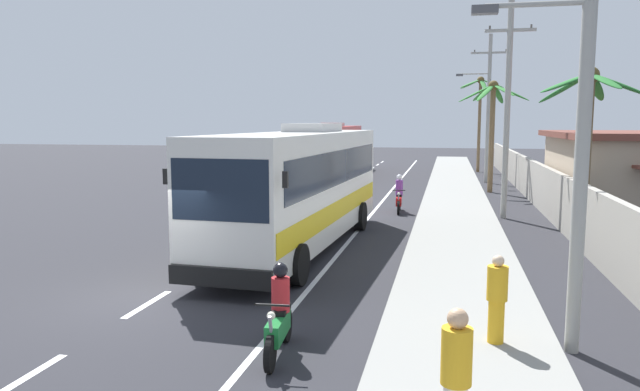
# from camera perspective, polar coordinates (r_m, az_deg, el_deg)

# --- Properties ---
(ground_plane) EXTENTS (160.00, 160.00, 0.00)m
(ground_plane) POSITION_cam_1_polar(r_m,az_deg,el_deg) (14.07, -15.63, -9.65)
(ground_plane) COLOR #28282D
(sidewalk_kerb) EXTENTS (3.20, 90.00, 0.14)m
(sidewalk_kerb) POSITION_cam_1_polar(r_m,az_deg,el_deg) (22.23, 13.10, -3.23)
(sidewalk_kerb) COLOR gray
(sidewalk_kerb) RESTS_ON ground
(lane_markings) EXTENTS (3.36, 71.00, 0.01)m
(lane_markings) POSITION_cam_1_polar(r_m,az_deg,el_deg) (26.95, 2.76, -1.39)
(lane_markings) COLOR white
(lane_markings) RESTS_ON ground
(boundary_wall) EXTENTS (0.24, 60.00, 2.05)m
(boundary_wall) POSITION_cam_1_polar(r_m,az_deg,el_deg) (26.38, 21.32, 0.17)
(boundary_wall) COLOR #9E998E
(boundary_wall) RESTS_ON ground
(coach_bus_foreground) EXTENTS (3.40, 12.13, 3.94)m
(coach_bus_foreground) POSITION_cam_1_polar(r_m,az_deg,el_deg) (18.63, -1.90, 1.13)
(coach_bus_foreground) COLOR silver
(coach_bus_foreground) RESTS_ON ground
(coach_bus_far_lane) EXTENTS (3.15, 12.28, 3.92)m
(coach_bus_far_lane) POSITION_cam_1_polar(r_m,az_deg,el_deg) (45.73, 1.55, 4.69)
(coach_bus_far_lane) COLOR red
(coach_bus_far_lane) RESTS_ON ground
(motorcycle_beside_bus) EXTENTS (0.56, 1.96, 1.67)m
(motorcycle_beside_bus) POSITION_cam_1_polar(r_m,az_deg,el_deg) (26.41, 7.62, -0.15)
(motorcycle_beside_bus) COLOR black
(motorcycle_beside_bus) RESTS_ON ground
(motorcycle_trailing) EXTENTS (0.56, 1.96, 1.58)m
(motorcycle_trailing) POSITION_cam_1_polar(r_m,az_deg,el_deg) (10.40, -3.96, -11.70)
(motorcycle_trailing) COLOR black
(motorcycle_trailing) RESTS_ON ground
(pedestrian_near_kerb) EXTENTS (0.36, 0.36, 1.57)m
(pedestrian_near_kerb) POSITION_cam_1_polar(r_m,az_deg,el_deg) (10.91, 16.68, -9.39)
(pedestrian_near_kerb) COLOR gold
(pedestrian_near_kerb) RESTS_ON sidewalk_kerb
(pedestrian_midwalk) EXTENTS (0.36, 0.36, 1.75)m
(pedestrian_midwalk) POSITION_cam_1_polar(r_m,az_deg,el_deg) (7.32, 12.97, -16.74)
(pedestrian_midwalk) COLOR beige
(pedestrian_midwalk) RESTS_ON sidewalk_kerb
(utility_pole_nearest) EXTENTS (2.87, 0.24, 8.35)m
(utility_pole_nearest) POSITION_cam_1_polar(r_m,az_deg,el_deg) (10.86, 23.85, 8.78)
(utility_pole_nearest) COLOR #9E9E99
(utility_pole_nearest) RESTS_ON ground
(utility_pole_mid) EXTENTS (1.99, 0.24, 9.45)m
(utility_pole_mid) POSITION_cam_1_polar(r_m,az_deg,el_deg) (25.50, 17.64, 8.80)
(utility_pole_mid) COLOR #9E9E99
(utility_pole_mid) RESTS_ON ground
(utility_pole_far) EXTENTS (3.31, 0.24, 9.56)m
(utility_pole_far) POSITION_cam_1_polar(r_m,az_deg,el_deg) (40.20, 15.83, 8.45)
(utility_pole_far) COLOR #9E9E99
(utility_pole_far) RESTS_ON ground
(palm_nearest) EXTENTS (3.47, 3.44, 7.51)m
(palm_nearest) POSITION_cam_1_polar(r_m,az_deg,el_deg) (48.76, 15.15, 8.77)
(palm_nearest) COLOR brown
(palm_nearest) RESTS_ON ground
(palm_second) EXTENTS (3.90, 3.73, 6.27)m
(palm_second) POSITION_cam_1_polar(r_m,az_deg,el_deg) (34.75, 16.28, 7.83)
(palm_second) COLOR brown
(palm_second) RESTS_ON ground
(palm_third) EXTENTS (3.43, 3.41, 5.72)m
(palm_third) POSITION_cam_1_polar(r_m,az_deg,el_deg) (20.65, 24.40, 6.52)
(palm_third) COLOR brown
(palm_third) RESTS_ON ground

